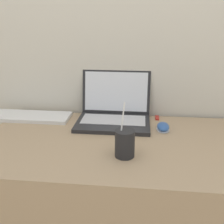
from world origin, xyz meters
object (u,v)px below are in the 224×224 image
laptop (114,111)px  computer_mouse (163,127)px  external_keyboard (30,116)px  usb_stick (157,118)px  drink_cup (125,143)px

laptop → computer_mouse: bearing=-19.9°
laptop → external_keyboard: 0.48m
laptop → computer_mouse: 0.28m
external_keyboard → usb_stick: (0.72, 0.07, -0.01)m
external_keyboard → computer_mouse: bearing=-6.4°
laptop → computer_mouse: size_ratio=3.70×
drink_cup → external_keyboard: (-0.56, 0.37, -0.05)m
computer_mouse → laptop: bearing=160.1°
drink_cup → usb_stick: drink_cup is taller
computer_mouse → usb_stick: 0.16m
laptop → usb_stick: size_ratio=6.47×
drink_cup → usb_stick: (0.16, 0.44, -0.06)m
drink_cup → external_keyboard: bearing=146.7°
computer_mouse → external_keyboard: bearing=173.6°
laptop → computer_mouse: (0.26, -0.09, -0.04)m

